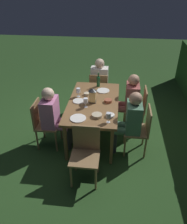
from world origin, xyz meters
TOP-DOWN VIEW (x-y plane):
  - ground_plane at (0.00, 0.00)m, footprint 16.00×16.00m
  - dining_table at (0.00, 0.00)m, footprint 1.61×0.89m
  - chair_side_left_b at (0.36, -0.84)m, footprint 0.42×0.40m
  - person_in_pink at (0.36, -0.64)m, footprint 0.38×0.47m
  - chair_side_right_a at (-0.36, 0.84)m, footprint 0.42×0.40m
  - person_in_rust at (-0.36, 0.64)m, footprint 0.38×0.47m
  - chair_side_right_b at (0.36, 0.84)m, footprint 0.42×0.40m
  - person_in_green at (0.36, 0.64)m, footprint 0.38×0.47m
  - chair_head_far at (1.05, 0.00)m, footprint 0.40×0.42m
  - chair_head_near at (-1.05, 0.00)m, footprint 0.40×0.42m
  - person_in_cream at (-1.25, 0.00)m, footprint 0.48×0.38m
  - lantern_centerpiece at (0.02, -0.01)m, footprint 0.15×0.15m
  - green_bottle_on_table at (-0.64, 0.02)m, footprint 0.07×0.07m
  - wine_glass_a at (-0.15, -0.30)m, footprint 0.08×0.08m
  - wine_glass_b at (0.21, -0.11)m, footprint 0.08×0.08m
  - wine_glass_c at (0.64, 0.30)m, footprint 0.08×0.08m
  - plate_a at (0.03, -0.26)m, footprint 0.21×0.21m
  - plate_b at (-0.43, 0.14)m, footprint 0.25×0.25m
  - plate_c at (0.59, -0.18)m, footprint 0.26×0.26m
  - bowl_olives at (0.00, 0.26)m, footprint 0.14×0.14m
  - bowl_bread at (0.47, 0.32)m, footprint 0.14×0.14m
  - bowl_salad at (0.50, 0.11)m, footprint 0.17×0.17m
  - bowl_dip at (-0.23, -0.15)m, footprint 0.11×0.11m

SIDE VIEW (x-z plane):
  - ground_plane at x=0.00m, z-range 0.00..0.00m
  - chair_side_left_b at x=0.36m, z-range 0.05..0.92m
  - chair_side_right_a at x=-0.36m, z-range 0.05..0.92m
  - chair_side_right_b at x=0.36m, z-range 0.05..0.92m
  - chair_head_far at x=1.05m, z-range 0.05..0.92m
  - chair_head_near at x=-1.05m, z-range 0.05..0.92m
  - person_in_pink at x=0.36m, z-range 0.06..1.21m
  - person_in_rust at x=-0.36m, z-range 0.06..1.21m
  - person_in_green at x=0.36m, z-range 0.06..1.21m
  - person_in_cream at x=-1.25m, z-range 0.06..1.21m
  - dining_table at x=0.00m, z-range 0.32..1.07m
  - plate_a at x=0.03m, z-range 0.75..0.77m
  - plate_b at x=-0.43m, z-range 0.75..0.77m
  - plate_c at x=0.59m, z-range 0.75..0.77m
  - bowl_bread at x=0.47m, z-range 0.76..0.80m
  - bowl_dip at x=-0.23m, z-range 0.76..0.80m
  - bowl_salad at x=0.50m, z-range 0.76..0.80m
  - bowl_olives at x=0.00m, z-range 0.76..0.81m
  - green_bottle_on_table at x=-0.64m, z-range 0.72..1.01m
  - wine_glass_a at x=-0.15m, z-range 0.79..0.96m
  - wine_glass_b at x=0.21m, z-range 0.79..0.96m
  - wine_glass_c at x=0.64m, z-range 0.79..0.96m
  - lantern_centerpiece at x=0.02m, z-range 0.77..1.03m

